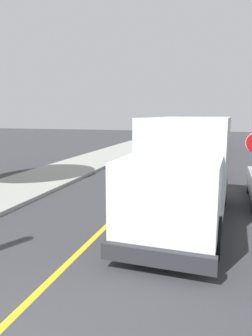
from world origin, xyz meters
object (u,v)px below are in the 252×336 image
at_px(box_truck, 186,164).
at_px(parked_car_mid, 201,147).
at_px(parked_car_furthest, 208,137).
at_px(parked_car_near, 202,161).
at_px(parked_car_far, 214,141).

distance_m(box_truck, parked_car_mid, 14.87).
height_order(box_truck, parked_car_furthest, box_truck).
bearing_deg(parked_car_near, parked_car_far, 88.55).
xyz_separation_m(parked_car_far, parked_car_furthest, (-0.72, 6.04, 0.00)).
relative_size(parked_car_near, parked_car_mid, 1.00).
bearing_deg(parked_car_far, parked_car_furthest, 96.77).
distance_m(box_truck, parked_car_near, 7.76).
relative_size(parked_car_mid, parked_car_furthest, 0.99).
relative_size(box_truck, parked_car_far, 1.63).
bearing_deg(box_truck, parked_car_far, 88.98).
bearing_deg(box_truck, parked_car_near, 89.70).
xyz_separation_m(box_truck, parked_car_near, (0.04, 7.70, -0.97)).
distance_m(parked_car_mid, parked_car_far, 5.65).
xyz_separation_m(box_truck, parked_car_furthest, (-0.36, 26.48, -0.97)).
xyz_separation_m(parked_car_near, parked_car_far, (0.32, 12.73, 0.00)).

